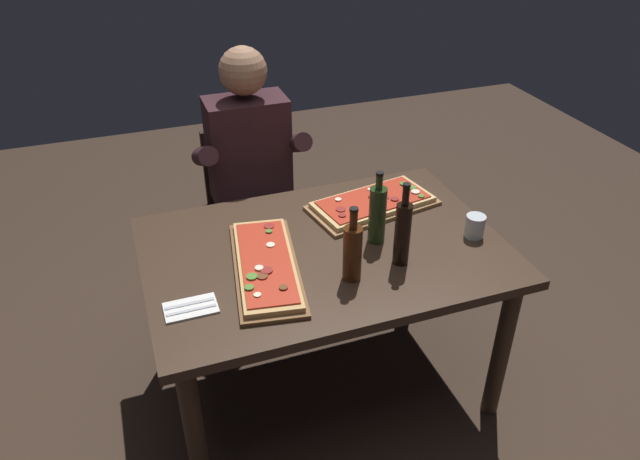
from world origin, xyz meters
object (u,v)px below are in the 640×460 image
(pizza_rectangular_front, at_px, (373,203))
(oil_bottle_amber, at_px, (403,232))
(diner_chair, at_px, (249,204))
(seated_diner, at_px, (252,170))
(pizza_rectangular_left, at_px, (266,265))
(vinegar_bottle_green, at_px, (352,251))
(dining_table, at_px, (324,267))
(tumbler_near_camera, at_px, (475,227))
(wine_bottle_dark, at_px, (377,214))

(pizza_rectangular_front, distance_m, oil_bottle_amber, 0.43)
(diner_chair, bearing_deg, seated_diner, -90.00)
(pizza_rectangular_left, relative_size, vinegar_bottle_green, 2.20)
(pizza_rectangular_left, distance_m, oil_bottle_amber, 0.52)
(dining_table, height_order, seated_diner, seated_diner)
(seated_diner, bearing_deg, oil_bottle_amber, -69.64)
(dining_table, xyz_separation_m, pizza_rectangular_left, (-0.25, -0.07, 0.12))
(pizza_rectangular_left, xyz_separation_m, tumbler_near_camera, (0.85, -0.06, 0.02))
(wine_bottle_dark, bearing_deg, dining_table, 173.49)
(oil_bottle_amber, bearing_deg, tumbler_near_camera, 9.97)
(pizza_rectangular_front, distance_m, seated_diner, 0.66)
(tumbler_near_camera, height_order, seated_diner, seated_diner)
(dining_table, distance_m, diner_chair, 0.88)
(pizza_rectangular_front, height_order, oil_bottle_amber, oil_bottle_amber)
(diner_chair, xyz_separation_m, seated_diner, (0.00, -0.12, 0.26))
(oil_bottle_amber, bearing_deg, seated_diner, 110.36)
(dining_table, relative_size, pizza_rectangular_left, 2.16)
(oil_bottle_amber, bearing_deg, vinegar_bottle_green, -172.31)
(dining_table, distance_m, tumbler_near_camera, 0.62)
(vinegar_bottle_green, bearing_deg, dining_table, 96.98)
(pizza_rectangular_left, height_order, oil_bottle_amber, oil_bottle_amber)
(dining_table, height_order, diner_chair, diner_chair)
(seated_diner, bearing_deg, pizza_rectangular_left, -100.41)
(oil_bottle_amber, xyz_separation_m, tumbler_near_camera, (0.36, 0.06, -0.09))
(oil_bottle_amber, bearing_deg, pizza_rectangular_front, 80.42)
(wine_bottle_dark, bearing_deg, diner_chair, 109.86)
(dining_table, distance_m, pizza_rectangular_left, 0.29)
(tumbler_near_camera, distance_m, seated_diner, 1.11)
(pizza_rectangular_left, height_order, vinegar_bottle_green, vinegar_bottle_green)
(pizza_rectangular_front, relative_size, diner_chair, 0.68)
(vinegar_bottle_green, bearing_deg, pizza_rectangular_left, 151.37)
(diner_chair, bearing_deg, vinegar_bottle_green, -82.91)
(diner_chair, bearing_deg, pizza_rectangular_left, -99.08)
(tumbler_near_camera, bearing_deg, seated_diner, 129.18)
(dining_table, distance_m, pizza_rectangular_front, 0.39)
(pizza_rectangular_left, xyz_separation_m, vinegar_bottle_green, (0.28, -0.15, 0.10))
(dining_table, height_order, wine_bottle_dark, wine_bottle_dark)
(dining_table, relative_size, seated_diner, 1.05)
(wine_bottle_dark, height_order, seated_diner, seated_diner)
(pizza_rectangular_front, bearing_deg, tumbler_near_camera, -50.09)
(oil_bottle_amber, bearing_deg, dining_table, 141.21)
(dining_table, distance_m, vinegar_bottle_green, 0.31)
(vinegar_bottle_green, bearing_deg, pizza_rectangular_front, 57.51)
(vinegar_bottle_green, xyz_separation_m, diner_chair, (-0.13, 1.07, -0.37))
(pizza_rectangular_left, xyz_separation_m, wine_bottle_dark, (0.46, 0.04, 0.10))
(dining_table, distance_m, seated_diner, 0.75)
(diner_chair, bearing_deg, tumbler_near_camera, -54.42)
(seated_diner, bearing_deg, dining_table, -81.73)
(pizza_rectangular_front, bearing_deg, seated_diner, 128.68)
(wine_bottle_dark, xyz_separation_m, tumbler_near_camera, (0.39, -0.10, -0.08))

